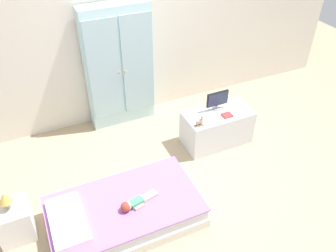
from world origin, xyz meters
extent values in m
cube|color=tan|center=(0.00, 0.00, -0.01)|extent=(10.00, 10.00, 0.02)
cube|color=silver|center=(0.00, 1.57, 1.35)|extent=(6.40, 0.05, 2.70)
cube|color=silver|center=(-0.68, -0.23, 0.06)|extent=(1.45, 0.83, 0.11)
cube|color=silver|center=(-0.68, -0.23, 0.18)|extent=(1.41, 0.79, 0.13)
cube|color=#B270C6|center=(-0.68, -0.23, 0.25)|extent=(1.44, 0.82, 0.01)
cube|color=white|center=(-1.21, -0.23, 0.28)|extent=(0.31, 0.59, 0.05)
cube|color=#4CA375|center=(-0.58, -0.29, 0.29)|extent=(0.14, 0.11, 0.06)
cube|color=#DBB293|center=(-0.44, -0.24, 0.27)|extent=(0.16, 0.07, 0.04)
cube|color=#DBB293|center=(-0.43, -0.28, 0.27)|extent=(0.16, 0.07, 0.04)
cube|color=#DBB293|center=(-0.59, -0.24, 0.27)|extent=(0.10, 0.05, 0.03)
cube|color=#DBB293|center=(-0.56, -0.35, 0.27)|extent=(0.10, 0.05, 0.03)
sphere|color=#DBB293|center=(-0.68, -0.32, 0.30)|extent=(0.09, 0.09, 0.09)
sphere|color=#9E3D2D|center=(-0.69, -0.32, 0.30)|extent=(0.10, 0.10, 0.10)
cube|color=white|center=(-1.66, 0.03, 0.19)|extent=(0.31, 0.31, 0.38)
cylinder|color=#B7B2AD|center=(-1.66, 0.03, 0.38)|extent=(0.09, 0.09, 0.01)
cylinder|color=#B7B2AD|center=(-1.66, 0.03, 0.43)|extent=(0.02, 0.02, 0.08)
cone|color=#E5B24C|center=(-1.66, 0.03, 0.52)|extent=(0.12, 0.12, 0.10)
cube|color=silver|center=(-0.15, 1.42, 0.79)|extent=(0.85, 0.22, 1.59)
cube|color=#9DC0C9|center=(-0.36, 1.30, 0.83)|extent=(0.40, 0.02, 1.30)
cube|color=#9DC0C9|center=(0.06, 1.30, 0.83)|extent=(0.40, 0.02, 1.30)
sphere|color=gold|center=(-0.19, 1.28, 0.79)|extent=(0.02, 0.02, 0.02)
sphere|color=gold|center=(-0.11, 1.28, 0.79)|extent=(0.02, 0.02, 0.02)
cube|color=silver|center=(0.76, 0.47, 0.22)|extent=(0.83, 0.43, 0.44)
cylinder|color=#99999E|center=(0.78, 0.55, 0.45)|extent=(0.10, 0.10, 0.01)
cylinder|color=#99999E|center=(0.78, 0.55, 0.48)|extent=(0.02, 0.02, 0.05)
cube|color=black|center=(0.78, 0.55, 0.59)|extent=(0.28, 0.02, 0.18)
cube|color=#28334C|center=(0.78, 0.53, 0.59)|extent=(0.26, 0.01, 0.16)
cube|color=#8E6642|center=(0.43, 0.36, 0.45)|extent=(0.11, 0.01, 0.01)
cube|color=#8E6642|center=(0.43, 0.33, 0.45)|extent=(0.11, 0.01, 0.01)
cube|color=tan|center=(0.43, 0.34, 0.50)|extent=(0.07, 0.03, 0.04)
cylinder|color=tan|center=(0.45, 0.35, 0.47)|extent=(0.01, 0.01, 0.02)
cylinder|color=tan|center=(0.45, 0.33, 0.47)|extent=(0.01, 0.01, 0.02)
cylinder|color=tan|center=(0.40, 0.35, 0.47)|extent=(0.01, 0.01, 0.02)
cylinder|color=tan|center=(0.40, 0.33, 0.47)|extent=(0.01, 0.01, 0.02)
cylinder|color=tan|center=(0.46, 0.34, 0.53)|extent=(0.02, 0.02, 0.02)
sphere|color=tan|center=(0.46, 0.34, 0.55)|extent=(0.04, 0.04, 0.04)
cube|color=#CC3838|center=(0.82, 0.37, 0.45)|extent=(0.12, 0.10, 0.02)
camera|label=1|loc=(-1.20, -2.40, 2.86)|focal=37.35mm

